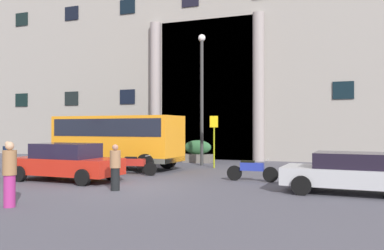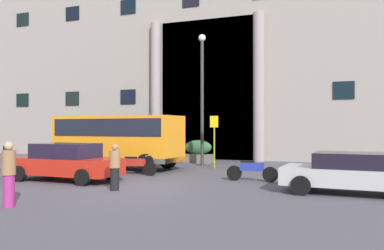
{
  "view_description": "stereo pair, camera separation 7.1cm",
  "coord_description": "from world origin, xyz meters",
  "px_view_note": "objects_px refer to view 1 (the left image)",
  "views": [
    {
      "loc": [
        7.24,
        -12.47,
        2.14
      ],
      "look_at": [
        0.76,
        4.78,
        2.25
      ],
      "focal_mm": 37.55,
      "sensor_mm": 36.0,
      "label": 1
    },
    {
      "loc": [
        7.31,
        -12.44,
        2.14
      ],
      "look_at": [
        0.76,
        4.78,
        2.25
      ],
      "focal_mm": 37.55,
      "sensor_mm": 36.0,
      "label": 2
    }
  ],
  "objects_px": {
    "pedestrian_woman_dark_dress": "(10,174)",
    "hedge_planter_west": "(61,149)",
    "hedge_planter_east": "(97,149)",
    "pedestrian_man_crossing": "(7,160)",
    "parked_sedan_far": "(66,162)",
    "scooter_by_planter": "(76,164)",
    "parked_compact_extra": "(354,172)",
    "pedestrian_child_trailing": "(115,167)",
    "hedge_planter_entrance_right": "(198,152)",
    "motorcycle_far_end": "(134,165)",
    "lamppost_plaza_centre": "(202,89)",
    "motorcycle_near_kerb": "(251,170)",
    "hedge_planter_entrance_left": "(146,148)",
    "bus_stop_sign": "(214,136)",
    "orange_minibus": "(117,137)"
  },
  "relations": [
    {
      "from": "hedge_planter_east",
      "to": "lamppost_plaza_centre",
      "type": "relative_size",
      "value": 0.25
    },
    {
      "from": "parked_compact_extra",
      "to": "pedestrian_woman_dark_dress",
      "type": "xyz_separation_m",
      "value": [
        -8.7,
        -5.53,
        0.2
      ]
    },
    {
      "from": "bus_stop_sign",
      "to": "pedestrian_woman_dark_dress",
      "type": "bearing_deg",
      "value": -99.7
    },
    {
      "from": "parked_compact_extra",
      "to": "pedestrian_child_trailing",
      "type": "bearing_deg",
      "value": -161.14
    },
    {
      "from": "scooter_by_planter",
      "to": "orange_minibus",
      "type": "bearing_deg",
      "value": 72.18
    },
    {
      "from": "hedge_planter_entrance_left",
      "to": "parked_compact_extra",
      "type": "relative_size",
      "value": 0.43
    },
    {
      "from": "hedge_planter_east",
      "to": "pedestrian_man_crossing",
      "type": "bearing_deg",
      "value": -78.07
    },
    {
      "from": "parked_sedan_far",
      "to": "scooter_by_planter",
      "type": "relative_size",
      "value": 2.25
    },
    {
      "from": "hedge_planter_entrance_left",
      "to": "pedestrian_child_trailing",
      "type": "distance_m",
      "value": 12.51
    },
    {
      "from": "hedge_planter_east",
      "to": "pedestrian_child_trailing",
      "type": "relative_size",
      "value": 1.16
    },
    {
      "from": "bus_stop_sign",
      "to": "pedestrian_child_trailing",
      "type": "height_order",
      "value": "bus_stop_sign"
    },
    {
      "from": "hedge_planter_east",
      "to": "parked_compact_extra",
      "type": "relative_size",
      "value": 0.4
    },
    {
      "from": "parked_sedan_far",
      "to": "orange_minibus",
      "type": "bearing_deg",
      "value": 97.71
    },
    {
      "from": "motorcycle_far_end",
      "to": "pedestrian_woman_dark_dress",
      "type": "bearing_deg",
      "value": -91.8
    },
    {
      "from": "hedge_planter_entrance_left",
      "to": "bus_stop_sign",
      "type": "bearing_deg",
      "value": -29.45
    },
    {
      "from": "hedge_planter_west",
      "to": "parked_sedan_far",
      "type": "height_order",
      "value": "parked_sedan_far"
    },
    {
      "from": "hedge_planter_entrance_right",
      "to": "pedestrian_child_trailing",
      "type": "distance_m",
      "value": 11.21
    },
    {
      "from": "parked_compact_extra",
      "to": "parked_sedan_far",
      "type": "bearing_deg",
      "value": -173.14
    },
    {
      "from": "hedge_planter_west",
      "to": "pedestrian_child_trailing",
      "type": "height_order",
      "value": "pedestrian_child_trailing"
    },
    {
      "from": "motorcycle_near_kerb",
      "to": "scooter_by_planter",
      "type": "bearing_deg",
      "value": -177.8
    },
    {
      "from": "hedge_planter_entrance_left",
      "to": "motorcycle_far_end",
      "type": "distance_m",
      "value": 8.17
    },
    {
      "from": "parked_sedan_far",
      "to": "pedestrian_child_trailing",
      "type": "xyz_separation_m",
      "value": [
        3.15,
        -1.45,
        0.02
      ]
    },
    {
      "from": "hedge_planter_entrance_right",
      "to": "parked_compact_extra",
      "type": "relative_size",
      "value": 0.39
    },
    {
      "from": "hedge_planter_east",
      "to": "lamppost_plaza_centre",
      "type": "bearing_deg",
      "value": -11.06
    },
    {
      "from": "pedestrian_woman_dark_dress",
      "to": "scooter_by_planter",
      "type": "bearing_deg",
      "value": 16.29
    },
    {
      "from": "pedestrian_man_crossing",
      "to": "hedge_planter_east",
      "type": "bearing_deg",
      "value": 120.74
    },
    {
      "from": "pedestrian_woman_dark_dress",
      "to": "hedge_planter_west",
      "type": "bearing_deg",
      "value": 26.37
    },
    {
      "from": "motorcycle_far_end",
      "to": "bus_stop_sign",
      "type": "bearing_deg",
      "value": 55.88
    },
    {
      "from": "parked_sedan_far",
      "to": "scooter_by_planter",
      "type": "bearing_deg",
      "value": 120.45
    },
    {
      "from": "pedestrian_woman_dark_dress",
      "to": "pedestrian_man_crossing",
      "type": "bearing_deg",
      "value": 37.71
    },
    {
      "from": "hedge_planter_west",
      "to": "parked_sedan_far",
      "type": "relative_size",
      "value": 0.33
    },
    {
      "from": "hedge_planter_entrance_left",
      "to": "hedge_planter_east",
      "type": "height_order",
      "value": "hedge_planter_entrance_left"
    },
    {
      "from": "lamppost_plaza_centre",
      "to": "motorcycle_near_kerb",
      "type": "bearing_deg",
      "value": -54.28
    },
    {
      "from": "parked_compact_extra",
      "to": "motorcycle_far_end",
      "type": "bearing_deg",
      "value": 171.13
    },
    {
      "from": "hedge_planter_entrance_right",
      "to": "motorcycle_far_end",
      "type": "relative_size",
      "value": 0.86
    },
    {
      "from": "pedestrian_woman_dark_dress",
      "to": "lamppost_plaza_centre",
      "type": "distance_m",
      "value": 13.39
    },
    {
      "from": "pedestrian_child_trailing",
      "to": "lamppost_plaza_centre",
      "type": "xyz_separation_m",
      "value": [
        -0.18,
        9.46,
        3.52
      ]
    },
    {
      "from": "parked_sedan_far",
      "to": "parked_compact_extra",
      "type": "bearing_deg",
      "value": 5.11
    },
    {
      "from": "parked_sedan_far",
      "to": "scooter_by_planter",
      "type": "distance_m",
      "value": 2.63
    },
    {
      "from": "scooter_by_planter",
      "to": "motorcycle_near_kerb",
      "type": "xyz_separation_m",
      "value": [
        8.21,
        0.17,
        0.0
      ]
    },
    {
      "from": "hedge_planter_entrance_left",
      "to": "motorcycle_near_kerb",
      "type": "relative_size",
      "value": 0.95
    },
    {
      "from": "parked_compact_extra",
      "to": "pedestrian_child_trailing",
      "type": "relative_size",
      "value": 2.92
    },
    {
      "from": "hedge_planter_entrance_right",
      "to": "hedge_planter_west",
      "type": "height_order",
      "value": "hedge_planter_entrance_right"
    },
    {
      "from": "motorcycle_near_kerb",
      "to": "pedestrian_woman_dark_dress",
      "type": "height_order",
      "value": "pedestrian_woman_dark_dress"
    },
    {
      "from": "hedge_planter_west",
      "to": "parked_compact_extra",
      "type": "bearing_deg",
      "value": -26.0
    },
    {
      "from": "bus_stop_sign",
      "to": "hedge_planter_east",
      "type": "relative_size",
      "value": 1.52
    },
    {
      "from": "motorcycle_far_end",
      "to": "pedestrian_child_trailing",
      "type": "distance_m",
      "value": 4.36
    },
    {
      "from": "parked_compact_extra",
      "to": "pedestrian_child_trailing",
      "type": "height_order",
      "value": "pedestrian_child_trailing"
    },
    {
      "from": "hedge_planter_east",
      "to": "pedestrian_man_crossing",
      "type": "distance_m",
      "value": 9.85
    },
    {
      "from": "parked_compact_extra",
      "to": "scooter_by_planter",
      "type": "height_order",
      "value": "parked_compact_extra"
    }
  ]
}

